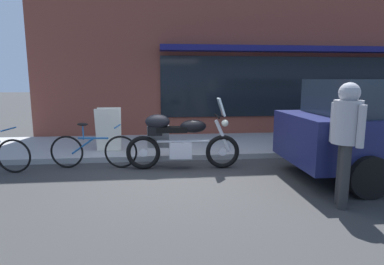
# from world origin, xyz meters

# --- Properties ---
(ground_plane) EXTENTS (80.00, 80.00, 0.00)m
(ground_plane) POSITION_xyz_m (0.00, 0.00, 0.00)
(ground_plane) COLOR #313131
(touring_motorcycle) EXTENTS (2.26, 0.74, 1.42)m
(touring_motorcycle) POSITION_xyz_m (-0.02, 0.51, 0.61)
(touring_motorcycle) COLOR black
(touring_motorcycle) RESTS_ON ground_plane
(parked_bicycle) EXTENTS (1.75, 0.48, 0.92)m
(parked_bicycle) POSITION_xyz_m (-1.69, 0.72, 0.37)
(parked_bicycle) COLOR black
(parked_bicycle) RESTS_ON ground_plane
(pedestrian_walking) EXTENTS (0.47, 0.54, 1.74)m
(pedestrian_walking) POSITION_xyz_m (2.17, -1.69, 1.10)
(pedestrian_walking) COLOR #2A2A2A
(pedestrian_walking) RESTS_ON ground_plane
(sandwich_board_sign) EXTENTS (0.55, 0.42, 1.00)m
(sandwich_board_sign) POSITION_xyz_m (-1.54, 1.75, 0.62)
(sandwich_board_sign) COLOR silver
(sandwich_board_sign) RESTS_ON sidewalk_curb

